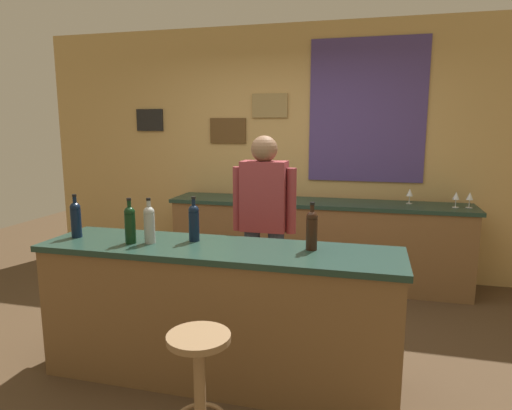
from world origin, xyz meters
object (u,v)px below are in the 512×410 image
Objects in this scene: bartender at (264,221)px; wine_bottle_e at (312,229)px; wine_bottle_a at (76,218)px; wine_glass_a at (241,187)px; wine_bottle_b at (130,223)px; wine_glass_d at (456,196)px; wine_bottle_d at (194,221)px; wine_glass_b at (282,189)px; wine_glass_c at (410,193)px; wine_glass_e at (470,197)px; wine_bottle_c at (149,223)px; bar_stool at (200,375)px.

wine_bottle_e is at bearing -55.42° from bartender.
wine_glass_a is at bearing 74.84° from wine_bottle_a.
wine_bottle_a is at bearing 173.36° from wine_bottle_b.
wine_glass_d is at bearing 41.69° from wine_bottle_b.
wine_bottle_d is at bearing 178.64° from wine_bottle_e.
wine_bottle_e is at bearing -73.60° from wine_glass_b.
bartender is 2.06m from wine_glass_d.
wine_bottle_b is 2.93m from wine_glass_c.
wine_glass_a is (-1.07, 2.04, -0.05)m from wine_bottle_e.
bartender is 5.29× the size of wine_bottle_b.
wine_bottle_d is at bearing 7.55° from wine_bottle_a.
wine_bottle_d reaches higher than wine_glass_d.
wine_glass_e is (2.48, 2.11, -0.05)m from wine_bottle_b.
wine_bottle_c reaches higher than wine_glass_b.
wine_glass_e is at bearing 40.38° from wine_bottle_b.
wine_bottle_d is 1.99m from wine_glass_b.
wine_bottle_c is 2.16m from wine_glass_b.
wine_glass_d is (1.60, 2.77, 0.55)m from bar_stool.
wine_bottle_a is 0.85m from wine_bottle_d.
wine_bottle_b reaches higher than wine_glass_b.
wine_glass_c is (1.54, 2.05, -0.05)m from wine_bottle_d.
wine_bottle_d is 1.97× the size of wine_glass_b.
wine_glass_b is 1.75m from wine_glass_d.
bartender reaches higher than wine_glass_b.
wine_glass_d is (2.35, 2.09, -0.05)m from wine_bottle_b.
wine_bottle_b is at bearing -105.74° from wine_glass_b.
bar_stool is at bearing -112.15° from wine_glass_c.
wine_bottle_b is 0.13m from wine_bottle_c.
wine_glass_b is at bearing 77.17° from wine_bottle_c.
wine_bottle_d is at bearing -126.95° from wine_glass_c.
wine_bottle_b is at bearing -131.07° from wine_glass_c.
wine_bottle_a is 1.00× the size of wine_bottle_b.
bar_stool is 1.11m from wine_bottle_e.
wine_bottle_d is at bearing 26.22° from wine_bottle_c.
wine_bottle_a is (-1.20, 0.73, 0.60)m from bar_stool.
wine_glass_b is at bearing 63.15° from wine_bottle_a.
wine_bottle_c is 1.00× the size of wine_bottle_d.
wine_bottle_e reaches higher than wine_glass_b.
wine_bottle_e is at bearing -123.26° from wine_glass_e.
wine_bottle_a is at bearing -172.45° from wine_bottle_d.
wine_glass_d is at bearing -1.56° from wine_glass_b.
wine_glass_a is (-0.26, 2.02, -0.05)m from wine_bottle_d.
wine_glass_e is at bearing 58.21° from bar_stool.
wine_glass_c is at bearing 169.28° from wine_glass_e.
bar_stool is 1.18m from wine_bottle_b.
wine_glass_e is at bearing 41.36° from wine_bottle_c.
wine_bottle_b is (-0.72, -0.83, 0.12)m from bartender.
wine_bottle_a is 1.97× the size of wine_glass_b.
wine_bottle_d reaches higher than wine_glass_b.
wine_glass_e is (1.87, -0.03, 0.00)m from wine_glass_b.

